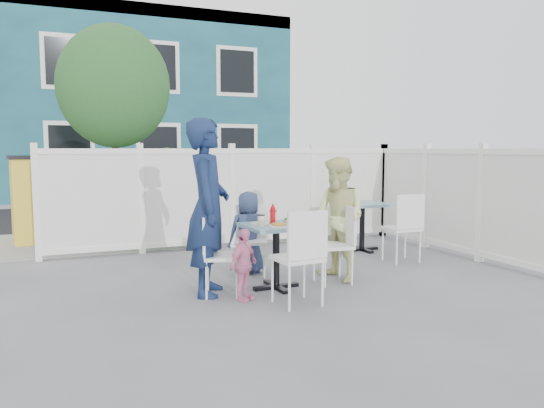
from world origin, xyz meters
name	(u,v)px	position (x,y,z in m)	size (l,w,h in m)	color
ground	(286,281)	(0.00, 0.00, 0.00)	(80.00, 80.00, 0.00)	slate
near_sidewalk	(204,234)	(0.00, 3.80, 0.01)	(24.00, 2.60, 0.01)	gray
street	(166,212)	(0.00, 7.50, 0.00)	(24.00, 5.00, 0.01)	black
far_sidewalk	(146,201)	(0.00, 10.60, 0.01)	(24.00, 1.60, 0.01)	gray
building	(114,109)	(-0.50, 14.00, 3.00)	(11.00, 6.00, 6.00)	navy
fence_back	(232,199)	(0.10, 2.40, 0.78)	(5.86, 0.08, 1.60)	white
fence_right	(451,203)	(3.00, 0.60, 0.78)	(0.08, 3.66, 1.60)	white
tree	(114,87)	(-1.60, 3.30, 2.59)	(1.80, 1.62, 3.59)	#382316
utility_cabinet	(37,201)	(-2.84, 4.00, 0.71)	(0.77, 0.55, 1.42)	gold
potted_shrub_a	(175,195)	(-0.68, 3.10, 0.81)	(0.91, 0.91, 1.62)	#1D4A27
potted_shrub_b	(308,197)	(1.76, 3.00, 0.71)	(1.28, 1.11, 1.42)	#1D4A27
main_table	(276,239)	(-0.24, -0.25, 0.57)	(0.73, 0.73, 0.74)	teal
spare_table	(362,214)	(1.89, 1.33, 0.58)	(0.72, 0.72, 0.75)	teal
chair_left	(215,249)	(-0.97, -0.26, 0.51)	(0.49, 0.50, 0.88)	white
chair_right	(339,238)	(0.56, -0.29, 0.54)	(0.45, 0.46, 0.92)	white
chair_back	(251,234)	(-0.26, 0.55, 0.51)	(0.51, 0.50, 0.88)	white
chair_near	(302,251)	(-0.27, -0.99, 0.57)	(0.48, 0.47, 0.99)	white
chair_spare	(405,223)	(1.96, 0.33, 0.56)	(0.46, 0.44, 0.97)	white
man	(208,207)	(-1.01, -0.18, 0.96)	(0.70, 0.46, 1.93)	#132247
woman	(339,219)	(0.60, -0.19, 0.75)	(0.73, 0.57, 1.50)	#CDD247
boy	(248,232)	(-0.27, 0.58, 0.53)	(0.52, 0.34, 1.06)	navy
toddler	(243,265)	(-0.75, -0.57, 0.38)	(0.45, 0.19, 0.77)	pink
plate_main	(280,226)	(-0.26, -0.40, 0.75)	(0.26, 0.26, 0.02)	white
plate_side	(260,223)	(-0.40, -0.15, 0.75)	(0.23, 0.23, 0.02)	white
salad_bowl	(291,221)	(-0.06, -0.26, 0.77)	(0.22, 0.22, 0.05)	white
coffee_cup_a	(261,221)	(-0.44, -0.31, 0.80)	(0.08, 0.08, 0.12)	beige
coffee_cup_b	(273,217)	(-0.20, -0.06, 0.80)	(0.08, 0.08, 0.13)	beige
ketchup_bottle	(273,216)	(-0.27, -0.22, 0.84)	(0.06, 0.06, 0.19)	#C2060E
salt_shaker	(264,220)	(-0.31, -0.04, 0.77)	(0.03, 0.03, 0.07)	white
pepper_shaker	(263,219)	(-0.31, 0.00, 0.78)	(0.03, 0.03, 0.08)	black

